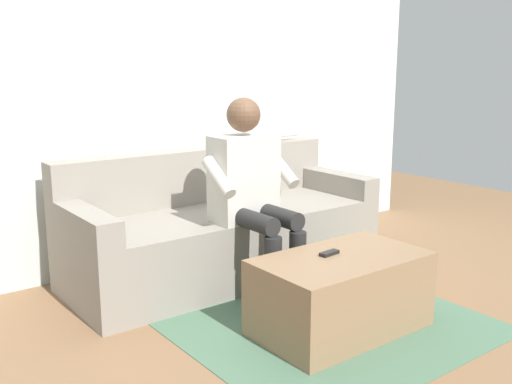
{
  "coord_description": "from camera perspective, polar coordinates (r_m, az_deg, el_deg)",
  "views": [
    {
      "loc": [
        2.09,
        3.02,
        1.37
      ],
      "look_at": [
        0.0,
        0.25,
        0.62
      ],
      "focal_mm": 41.07,
      "sensor_mm": 36.0,
      "label": 1
    }
  ],
  "objects": [
    {
      "name": "remote_black",
      "position": [
        3.08,
        7.15,
        -5.93
      ],
      "size": [
        0.12,
        0.05,
        0.02
      ],
      "primitive_type": "cube",
      "rotation": [
        0.0,
        0.0,
        3.24
      ],
      "color": "black",
      "rests_on": "coffee_table"
    },
    {
      "name": "cat_on_backrest",
      "position": [
        4.36,
        0.71,
        5.85
      ],
      "size": [
        0.51,
        0.12,
        0.16
      ],
      "color": "silver",
      "rests_on": "couch"
    },
    {
      "name": "coffee_table",
      "position": [
        3.14,
        8.24,
        -9.75
      ],
      "size": [
        0.9,
        0.52,
        0.41
      ],
      "color": "#8C6B4C",
      "rests_on": "ground"
    },
    {
      "name": "floor_rug",
      "position": [
        3.3,
        6.61,
        -12.39
      ],
      "size": [
        1.57,
        1.48,
        0.01
      ],
      "primitive_type": "cube",
      "color": "#4C7056",
      "rests_on": "ground"
    },
    {
      "name": "couch",
      "position": [
        3.93,
        -3.33,
        -3.8
      ],
      "size": [
        2.09,
        0.81,
        0.81
      ],
      "color": "gray",
      "rests_on": "ground"
    },
    {
      "name": "person_solo_seated",
      "position": [
        3.48,
        -0.47,
        0.56
      ],
      "size": [
        0.54,
        0.56,
        1.19
      ],
      "color": "beige",
      "rests_on": "ground"
    },
    {
      "name": "ground_plane",
      "position": [
        3.48,
        3.55,
        -11.06
      ],
      "size": [
        8.0,
        8.0,
        0.0
      ],
      "primitive_type": "plane",
      "color": "#846042"
    },
    {
      "name": "back_wall",
      "position": [
        4.22,
        -7.5,
        11.06
      ],
      "size": [
        4.58,
        0.06,
        2.59
      ],
      "primitive_type": "cube",
      "color": "silver",
      "rests_on": "ground"
    }
  ]
}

